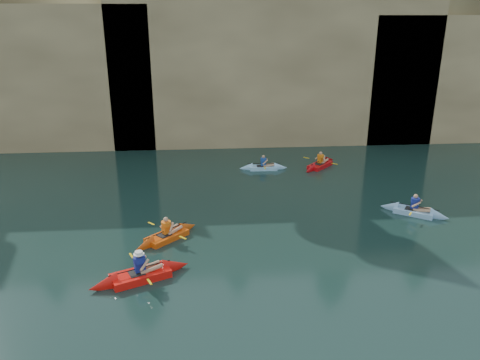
{
  "coord_description": "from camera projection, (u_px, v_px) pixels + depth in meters",
  "views": [
    {
      "loc": [
        -3.47,
        -12.34,
        9.56
      ],
      "look_at": [
        -2.0,
        5.95,
        3.0
      ],
      "focal_mm": 35.0,
      "sensor_mm": 36.0,
      "label": 1
    }
  ],
  "objects": [
    {
      "name": "sea_cave_west",
      "position": [
        1.0,
        125.0,
        33.64
      ],
      "size": [
        4.5,
        1.0,
        4.0
      ],
      "primitive_type": "cube",
      "color": "black",
      "rests_on": "ground"
    },
    {
      "name": "kayaker_ltblue_near",
      "position": [
        414.0,
        211.0,
        23.54
      ],
      "size": [
        3.23,
        2.55,
        1.33
      ],
      "rotation": [
        0.0,
        0.0,
        -0.6
      ],
      "color": "#89B8E5",
      "rests_on": "ground"
    },
    {
      "name": "ground",
      "position": [
        316.0,
        328.0,
        15.06
      ],
      "size": [
        160.0,
        160.0,
        0.0
      ],
      "primitive_type": "plane",
      "color": "black",
      "rests_on": "ground"
    },
    {
      "name": "cliff",
      "position": [
        241.0,
        56.0,
        41.21
      ],
      "size": [
        70.0,
        16.0,
        12.0
      ],
      "primitive_type": "cube",
      "color": "tan",
      "rests_on": "ground"
    },
    {
      "name": "kayaker_ltblue_mid",
      "position": [
        263.0,
        167.0,
        30.3
      ],
      "size": [
        3.13,
        2.35,
        1.19
      ],
      "rotation": [
        0.0,
        0.0,
        -0.02
      ],
      "color": "#98D5FF",
      "rests_on": "ground"
    },
    {
      "name": "sea_cave_center",
      "position": [
        196.0,
        127.0,
        34.83
      ],
      "size": [
        3.5,
        1.0,
        3.2
      ],
      "primitive_type": "cube",
      "color": "black",
      "rests_on": "ground"
    },
    {
      "name": "main_kayaker",
      "position": [
        140.0,
        275.0,
        17.75
      ],
      "size": [
        3.92,
        2.44,
        1.46
      ],
      "rotation": [
        0.0,
        0.0,
        0.43
      ],
      "color": "red",
      "rests_on": "ground"
    },
    {
      "name": "kayaker_red_far",
      "position": [
        320.0,
        165.0,
        30.78
      ],
      "size": [
        3.01,
        3.08,
        1.3
      ],
      "rotation": [
        0.0,
        0.0,
        0.81
      ],
      "color": "red",
      "rests_on": "ground"
    },
    {
      "name": "kayaker_orange",
      "position": [
        167.0,
        236.0,
        20.92
      ],
      "size": [
        3.07,
        2.99,
        1.33
      ],
      "rotation": [
        0.0,
        0.0,
        0.76
      ],
      "color": "#D74D0D",
      "rests_on": "ground"
    },
    {
      "name": "cliff_slab_center",
      "position": [
        276.0,
        69.0,
        34.51
      ],
      "size": [
        24.0,
        2.4,
        11.4
      ],
      "primitive_type": "cube",
      "color": "tan",
      "rests_on": "ground"
    },
    {
      "name": "sea_cave_east",
      "position": [
        380.0,
        115.0,
        35.67
      ],
      "size": [
        5.0,
        1.0,
        4.5
      ],
      "primitive_type": "cube",
      "color": "black",
      "rests_on": "ground"
    }
  ]
}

